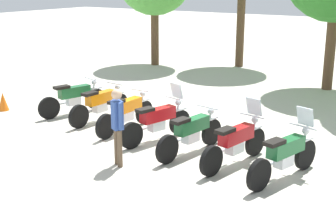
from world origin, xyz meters
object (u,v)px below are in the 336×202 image
object	(u,v)px
person_0	(117,122)
traffic_cone	(3,102)
motorcycle_2	(126,112)
motorcycle_6	(285,154)
motorcycle_3	(158,120)
motorcycle_4	(191,132)
motorcycle_0	(74,97)
motorcycle_1	(100,103)
motorcycle_5	(236,142)

from	to	relation	value
person_0	traffic_cone	xyz separation A→B (m)	(-5.58, 1.37, -0.70)
motorcycle_2	motorcycle_6	bearing A→B (deg)	-96.39
motorcycle_3	motorcycle_4	distance (m)	1.14
traffic_cone	motorcycle_4	bearing A→B (deg)	0.80
motorcycle_0	motorcycle_3	bearing A→B (deg)	-83.30
traffic_cone	motorcycle_3	bearing A→B (deg)	3.86
motorcycle_0	motorcycle_4	bearing A→B (deg)	-84.42
motorcycle_2	person_0	distance (m)	2.38
motorcycle_1	traffic_cone	distance (m)	3.28
motorcycle_2	motorcycle_4	bearing A→B (deg)	-100.11
motorcycle_2	motorcycle_3	xyz separation A→B (m)	(1.13, -0.20, 0.01)
motorcycle_5	motorcycle_2	bearing A→B (deg)	92.20
motorcycle_0	motorcycle_6	size ratio (longest dim) A/B	1.00
traffic_cone	motorcycle_6	bearing A→B (deg)	-0.54
motorcycle_1	traffic_cone	world-z (taller)	motorcycle_1
motorcycle_1	motorcycle_6	world-z (taller)	motorcycle_6
person_0	motorcycle_3	bearing A→B (deg)	34.58
person_0	motorcycle_5	bearing A→B (deg)	-26.81
motorcycle_6	traffic_cone	bearing A→B (deg)	104.54
motorcycle_0	motorcycle_1	size ratio (longest dim) A/B	0.97
motorcycle_4	person_0	bearing A→B (deg)	156.94
motorcycle_4	motorcycle_5	bearing A→B (deg)	-82.97
motorcycle_0	motorcycle_1	distance (m)	1.12
motorcycle_4	motorcycle_1	bearing A→B (deg)	87.25
motorcycle_2	person_0	bearing A→B (deg)	-144.10
motorcycle_4	motorcycle_6	size ratio (longest dim) A/B	1.02
motorcycle_3	motorcycle_4	bearing A→B (deg)	-88.89
motorcycle_1	person_0	size ratio (longest dim) A/B	1.31
motorcycle_0	motorcycle_4	distance (m)	4.54
motorcycle_1	motorcycle_3	bearing A→B (deg)	-97.11
motorcycle_1	motorcycle_3	size ratio (longest dim) A/B	1.02
person_0	traffic_cone	world-z (taller)	person_0
motorcycle_1	motorcycle_6	size ratio (longest dim) A/B	1.02
motorcycle_6	motorcycle_1	bearing A→B (deg)	95.94
motorcycle_3	motorcycle_6	size ratio (longest dim) A/B	1.00
motorcycle_1	motorcycle_6	xyz separation A→B (m)	(5.59, -0.90, 0.01)
person_0	motorcycle_4	bearing A→B (deg)	-3.88
motorcycle_0	motorcycle_6	xyz separation A→B (m)	(6.70, -1.00, 0.01)
motorcycle_3	motorcycle_5	world-z (taller)	same
motorcycle_0	traffic_cone	distance (m)	2.26
motorcycle_3	traffic_cone	world-z (taller)	motorcycle_3
motorcycle_3	motorcycle_4	xyz separation A→B (m)	(1.11, -0.27, -0.01)
motorcycle_4	traffic_cone	xyz separation A→B (m)	(-6.51, -0.09, -0.23)
traffic_cone	person_0	bearing A→B (deg)	-13.76
motorcycle_0	motorcycle_2	size ratio (longest dim) A/B	0.97
motorcycle_1	motorcycle_5	world-z (taller)	motorcycle_5
motorcycle_6	traffic_cone	size ratio (longest dim) A/B	3.89
person_0	motorcycle_1	bearing A→B (deg)	76.60
motorcycle_0	traffic_cone	size ratio (longest dim) A/B	3.88
motorcycle_1	motorcycle_2	bearing A→B (deg)	-98.50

